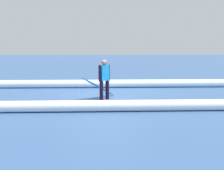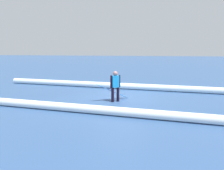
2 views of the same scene
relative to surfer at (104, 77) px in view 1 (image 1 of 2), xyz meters
The scene contains 5 objects.
ground_plane 1.21m from the surfer, 89.23° to the right, with size 199.38×199.38×0.00m, color #325384.
surfer is the anchor object (origin of this frame).
surfboard 0.55m from the surfer, 55.43° to the right, with size 1.45×1.56×0.92m.
wave_crest_foreground 3.71m from the surfer, 105.91° to the right, with size 0.39×0.39×20.13m, color white.
wave_crest_midground 2.86m from the surfer, 125.79° to the left, with size 0.35×0.35×16.84m, color white.
Camera 1 is at (0.52, 11.93, 1.88)m, focal length 47.30 mm.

